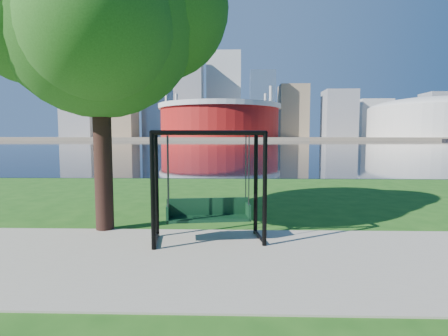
{
  "coord_description": "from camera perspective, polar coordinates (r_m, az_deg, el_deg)",
  "views": [
    {
      "loc": [
        -0.05,
        -6.72,
        2.26
      ],
      "look_at": [
        -0.25,
        0.0,
        1.66
      ],
      "focal_mm": 28.0,
      "sensor_mm": 36.0,
      "label": 1
    }
  ],
  "objects": [
    {
      "name": "ground",
      "position": [
        7.09,
        2.06,
        -13.45
      ],
      "size": [
        900.0,
        900.0,
        0.0
      ],
      "primitive_type": "plane",
      "color": "#1E5114",
      "rests_on": "ground"
    },
    {
      "name": "path",
      "position": [
        6.62,
        2.09,
        -14.71
      ],
      "size": [
        120.0,
        4.0,
        0.03
      ],
      "primitive_type": "cube",
      "color": "#9E937F",
      "rests_on": "ground"
    },
    {
      "name": "river",
      "position": [
        108.75,
        1.69,
        3.92
      ],
      "size": [
        900.0,
        180.0,
        0.02
      ],
      "primitive_type": "cube",
      "color": "black",
      "rests_on": "ground"
    },
    {
      "name": "far_bank",
      "position": [
        312.73,
        1.67,
        4.87
      ],
      "size": [
        900.0,
        228.0,
        2.0
      ],
      "primitive_type": "cube",
      "color": "#937F60",
      "rests_on": "ground"
    },
    {
      "name": "stadium",
      "position": [
        242.23,
        -0.71,
        7.94
      ],
      "size": [
        83.0,
        83.0,
        32.0
      ],
      "color": "maroon",
      "rests_on": "far_bank"
    },
    {
      "name": "arena",
      "position": [
        277.23,
        31.08,
        7.19
      ],
      "size": [
        84.0,
        84.0,
        26.56
      ],
      "color": "beige",
      "rests_on": "far_bank"
    },
    {
      "name": "skyline",
      "position": [
        327.87,
        0.93,
        10.99
      ],
      "size": [
        392.0,
        66.0,
        96.5
      ],
      "color": "gray",
      "rests_on": "far_bank"
    },
    {
      "name": "swing",
      "position": [
        7.46,
        -2.6,
        -3.41
      ],
      "size": [
        2.45,
        1.32,
        2.39
      ],
      "rotation": [
        0.0,
        0.0,
        0.14
      ],
      "color": "black",
      "rests_on": "ground"
    },
    {
      "name": "park_tree",
      "position": [
        9.33,
        -19.99,
        22.88
      ],
      "size": [
        5.97,
        5.39,
        7.42
      ],
      "color": "black",
      "rests_on": "ground"
    }
  ]
}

